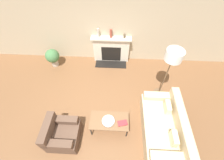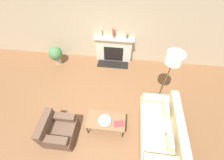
{
  "view_description": "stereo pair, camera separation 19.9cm",
  "coord_description": "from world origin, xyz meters",
  "px_view_note": "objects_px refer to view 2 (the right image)",
  "views": [
    {
      "loc": [
        0.5,
        -1.77,
        4.06
      ],
      "look_at": [
        0.34,
        1.26,
        0.45
      ],
      "focal_mm": 24.0,
      "sensor_mm": 36.0,
      "label": 1
    },
    {
      "loc": [
        0.7,
        -1.75,
        4.06
      ],
      "look_at": [
        0.34,
        1.26,
        0.45
      ],
      "focal_mm": 24.0,
      "sensor_mm": 36.0,
      "label": 2
    }
  ],
  "objects_px": {
    "bowl": "(105,121)",
    "mantel_vase_center_left": "(114,33)",
    "floor_lamp": "(173,62)",
    "coffee_table": "(106,121)",
    "couch": "(161,129)",
    "armchair_near": "(58,131)",
    "mantel_vase_center_right": "(127,36)",
    "mantel_vase_left": "(101,32)",
    "potted_plant": "(56,54)",
    "fireplace": "(114,50)",
    "book": "(119,124)"
  },
  "relations": [
    {
      "from": "armchair_near",
      "to": "bowl",
      "type": "distance_m",
      "value": 1.23
    },
    {
      "from": "mantel_vase_left",
      "to": "mantel_vase_center_left",
      "type": "height_order",
      "value": "mantel_vase_left"
    },
    {
      "from": "mantel_vase_left",
      "to": "potted_plant",
      "type": "bearing_deg",
      "value": -165.98
    },
    {
      "from": "fireplace",
      "to": "couch",
      "type": "height_order",
      "value": "fireplace"
    },
    {
      "from": "couch",
      "to": "floor_lamp",
      "type": "height_order",
      "value": "floor_lamp"
    },
    {
      "from": "couch",
      "to": "armchair_near",
      "type": "distance_m",
      "value": 2.64
    },
    {
      "from": "couch",
      "to": "floor_lamp",
      "type": "bearing_deg",
      "value": 174.79
    },
    {
      "from": "mantel_vase_center_right",
      "to": "potted_plant",
      "type": "relative_size",
      "value": 0.22
    },
    {
      "from": "bowl",
      "to": "armchair_near",
      "type": "bearing_deg",
      "value": -164.4
    },
    {
      "from": "couch",
      "to": "book",
      "type": "height_order",
      "value": "couch"
    },
    {
      "from": "mantel_vase_center_right",
      "to": "fireplace",
      "type": "bearing_deg",
      "value": -178.08
    },
    {
      "from": "floor_lamp",
      "to": "coffee_table",
      "type": "bearing_deg",
      "value": -141.34
    },
    {
      "from": "armchair_near",
      "to": "mantel_vase_left",
      "type": "xyz_separation_m",
      "value": [
        0.65,
        3.16,
        0.91
      ]
    },
    {
      "from": "coffee_table",
      "to": "mantel_vase_center_left",
      "type": "xyz_separation_m",
      "value": [
        -0.11,
        2.8,
        0.79
      ]
    },
    {
      "from": "floor_lamp",
      "to": "mantel_vase_center_left",
      "type": "height_order",
      "value": "floor_lamp"
    },
    {
      "from": "couch",
      "to": "mantel_vase_center_left",
      "type": "distance_m",
      "value": 3.34
    },
    {
      "from": "floor_lamp",
      "to": "mantel_vase_center_right",
      "type": "height_order",
      "value": "floor_lamp"
    },
    {
      "from": "coffee_table",
      "to": "bowl",
      "type": "relative_size",
      "value": 3.13
    },
    {
      "from": "book",
      "to": "potted_plant",
      "type": "distance_m",
      "value": 3.55
    },
    {
      "from": "armchair_near",
      "to": "mantel_vase_center_left",
      "type": "bearing_deg",
      "value": -18.86
    },
    {
      "from": "fireplace",
      "to": "potted_plant",
      "type": "xyz_separation_m",
      "value": [
        -2.13,
        -0.41,
        -0.08
      ]
    },
    {
      "from": "bowl",
      "to": "potted_plant",
      "type": "height_order",
      "value": "potted_plant"
    },
    {
      "from": "coffee_table",
      "to": "mantel_vase_center_right",
      "type": "xyz_separation_m",
      "value": [
        0.35,
        2.8,
        0.71
      ]
    },
    {
      "from": "coffee_table",
      "to": "book",
      "type": "height_order",
      "value": "book"
    },
    {
      "from": "couch",
      "to": "mantel_vase_left",
      "type": "distance_m",
      "value": 3.56
    },
    {
      "from": "mantel_vase_center_left",
      "to": "armchair_near",
      "type": "bearing_deg",
      "value": -108.86
    },
    {
      "from": "fireplace",
      "to": "potted_plant",
      "type": "bearing_deg",
      "value": -169.22
    },
    {
      "from": "bowl",
      "to": "mantel_vase_center_left",
      "type": "bearing_deg",
      "value": 91.87
    },
    {
      "from": "armchair_near",
      "to": "mantel_vase_center_right",
      "type": "height_order",
      "value": "mantel_vase_center_right"
    },
    {
      "from": "armchair_near",
      "to": "coffee_table",
      "type": "bearing_deg",
      "value": -73.17
    },
    {
      "from": "fireplace",
      "to": "coffee_table",
      "type": "xyz_separation_m",
      "value": [
        0.11,
        -2.79,
        -0.11
      ]
    },
    {
      "from": "fireplace",
      "to": "book",
      "type": "bearing_deg",
      "value": -81.07
    },
    {
      "from": "book",
      "to": "mantel_vase_center_left",
      "type": "relative_size",
      "value": 0.88
    },
    {
      "from": "coffee_table",
      "to": "book",
      "type": "xyz_separation_m",
      "value": [
        0.34,
        -0.06,
        0.05
      ]
    },
    {
      "from": "fireplace",
      "to": "coffee_table",
      "type": "bearing_deg",
      "value": -87.83
    },
    {
      "from": "couch",
      "to": "coffee_table",
      "type": "relative_size",
      "value": 1.79
    },
    {
      "from": "couch",
      "to": "armchair_near",
      "type": "xyz_separation_m",
      "value": [
        -2.62,
        -0.33,
        -0.02
      ]
    },
    {
      "from": "fireplace",
      "to": "book",
      "type": "distance_m",
      "value": 2.88
    },
    {
      "from": "mantel_vase_center_left",
      "to": "potted_plant",
      "type": "xyz_separation_m",
      "value": [
        -2.12,
        -0.42,
        -0.77
      ]
    },
    {
      "from": "mantel_vase_left",
      "to": "bowl",
      "type": "bearing_deg",
      "value": -79.46
    },
    {
      "from": "fireplace",
      "to": "couch",
      "type": "distance_m",
      "value": 3.21
    },
    {
      "from": "floor_lamp",
      "to": "mantel_vase_left",
      "type": "xyz_separation_m",
      "value": [
        -2.09,
        1.57,
        -0.32
      ]
    },
    {
      "from": "couch",
      "to": "mantel_vase_center_left",
      "type": "relative_size",
      "value": 5.77
    },
    {
      "from": "book",
      "to": "potted_plant",
      "type": "height_order",
      "value": "potted_plant"
    },
    {
      "from": "couch",
      "to": "potted_plant",
      "type": "distance_m",
      "value": 4.39
    },
    {
      "from": "armchair_near",
      "to": "mantel_vase_center_right",
      "type": "bearing_deg",
      "value": -26.06
    },
    {
      "from": "couch",
      "to": "book",
      "type": "relative_size",
      "value": 6.57
    },
    {
      "from": "armchair_near",
      "to": "potted_plant",
      "type": "relative_size",
      "value": 1.11
    },
    {
      "from": "mantel_vase_left",
      "to": "fireplace",
      "type": "bearing_deg",
      "value": -1.98
    },
    {
      "from": "book",
      "to": "mantel_vase_center_right",
      "type": "bearing_deg",
      "value": 76.21
    }
  ]
}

